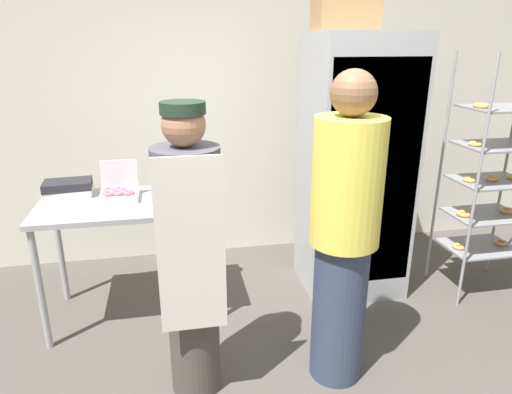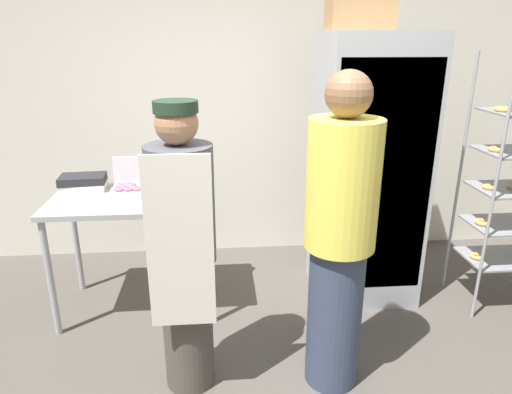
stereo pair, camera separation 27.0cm
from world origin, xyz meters
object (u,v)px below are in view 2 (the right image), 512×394
Objects in this scene: refrigerator at (368,172)px; cardboard_storage_box at (360,12)px; person_baker at (184,250)px; binder_stack at (83,182)px; donut_box at (130,188)px; blender_pitcher at (187,172)px; person_customer at (339,238)px.

cardboard_storage_box is at bearing 141.06° from refrigerator.
binder_stack is at bearing 127.29° from person_baker.
donut_box is at bearing -22.70° from binder_stack.
person_baker is (0.03, -0.98, -0.15)m from blender_pitcher.
cardboard_storage_box is 0.25× the size of person_customer.
donut_box is (-1.72, -0.06, -0.06)m from refrigerator.
binder_stack is (-0.36, 0.15, 0.01)m from donut_box.
blender_pitcher is at bearing 13.59° from donut_box.
blender_pitcher is at bearing 91.91° from person_baker.
donut_box is 1.99m from cardboard_storage_box.
cardboard_storage_box reaches higher than refrigerator.
donut_box is 0.15× the size of person_baker.
donut_box is 0.14× the size of person_customer.
donut_box reaches higher than binder_stack.
refrigerator is 1.10× the size of person_customer.
person_customer reaches higher than person_baker.
refrigerator reaches higher than binder_stack.
binder_stack is at bearing 177.57° from refrigerator.
blender_pitcher is 1.63m from cardboard_storage_box.
person_customer is at bearing -108.04° from cardboard_storage_box.
refrigerator is 6.89× the size of blender_pitcher.
cardboard_storage_box reaches higher than blender_pitcher.
binder_stack is 1.30m from person_baker.
person_baker is (-1.29, -0.94, -0.13)m from refrigerator.
blender_pitcher is at bearing 130.14° from person_customer.
refrigerator is at bearing 36.05° from person_baker.
person_customer is at bearing -2.89° from person_baker.
blender_pitcher reaches higher than binder_stack.
binder_stack is 1.94m from person_customer.
refrigerator is 1.33m from blender_pitcher.
person_customer is (0.86, -1.02, -0.09)m from blender_pitcher.
blender_pitcher is 0.76m from binder_stack.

